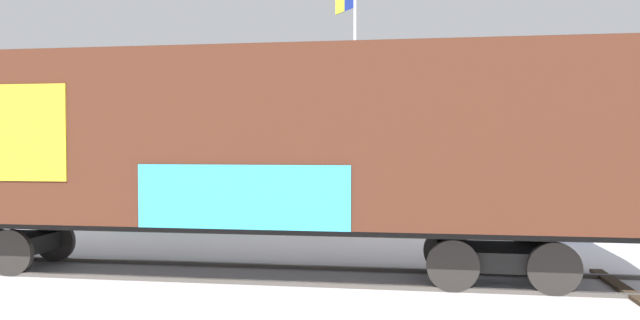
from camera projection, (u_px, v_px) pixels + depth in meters
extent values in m
plane|color=silver|center=(277.00, 276.00, 11.19)|extent=(260.00, 260.00, 0.00)
cube|color=#4C4742|center=(219.00, 281.00, 10.62)|extent=(60.00, 0.82, 0.08)
cube|color=#4C4742|center=(241.00, 265.00, 12.05)|extent=(60.00, 0.82, 0.08)
cube|color=#423323|center=(619.00, 286.00, 10.30)|extent=(0.27, 2.50, 0.07)
cube|color=#472316|center=(230.00, 138.00, 11.26)|extent=(16.07, 3.21, 3.16)
cube|color=#2D2823|center=(230.00, 51.00, 11.21)|extent=(15.23, 0.58, 0.24)
cube|color=#33A5CC|center=(242.00, 197.00, 9.68)|extent=(3.72, 0.07, 1.10)
cube|color=black|center=(231.00, 222.00, 11.31)|extent=(15.73, 1.85, 0.20)
cylinder|color=black|center=(11.00, 253.00, 11.22)|extent=(0.92, 0.13, 0.92)
cylinder|color=black|center=(55.00, 240.00, 12.64)|extent=(0.92, 0.13, 0.92)
cube|color=black|center=(496.00, 256.00, 10.59)|extent=(2.12, 1.39, 0.36)
cylinder|color=black|center=(453.00, 266.00, 10.00)|extent=(0.92, 0.13, 0.92)
cylinder|color=black|center=(447.00, 251.00, 11.43)|extent=(0.92, 0.13, 0.92)
cylinder|color=black|center=(554.00, 269.00, 9.76)|extent=(0.92, 0.13, 0.92)
cylinder|color=black|center=(535.00, 253.00, 11.19)|extent=(0.92, 0.13, 0.92)
cylinder|color=silver|center=(355.00, 96.00, 23.03)|extent=(0.12, 0.12, 9.06)
cube|color=navy|center=(345.00, 1.00, 23.61)|extent=(0.92, 1.18, 0.85)
cube|color=yellow|center=(340.00, 3.00, 23.93)|extent=(0.48, 0.60, 0.85)
cube|color=silver|center=(388.00, 130.00, 70.06)|extent=(150.56, 29.52, 8.63)
cube|color=#8C725B|center=(392.00, 73.00, 61.04)|extent=(5.04, 3.57, 3.08)
cube|color=#9E9384|center=(472.00, 74.00, 59.75)|extent=(4.77, 3.85, 2.72)
cube|color=brown|center=(97.00, 80.00, 66.30)|extent=(7.13, 4.39, 2.94)
cone|color=#193D23|center=(533.00, 75.00, 62.82)|extent=(1.61, 1.61, 3.21)
cone|color=#193D23|center=(476.00, 65.00, 59.20)|extent=(2.14, 2.14, 4.28)
cube|color=#1E5933|center=(205.00, 202.00, 18.56)|extent=(4.97, 2.43, 0.76)
cube|color=#2D333D|center=(197.00, 180.00, 18.54)|extent=(2.82, 1.95, 0.72)
cylinder|color=black|center=(258.00, 211.00, 19.40)|extent=(0.67, 0.31, 0.64)
cylinder|color=black|center=(251.00, 217.00, 17.72)|extent=(0.67, 0.31, 0.64)
cylinder|color=black|center=(163.00, 211.00, 19.43)|extent=(0.67, 0.31, 0.64)
cylinder|color=black|center=(147.00, 217.00, 17.75)|extent=(0.67, 0.31, 0.64)
cube|color=#9E8966|center=(378.00, 208.00, 17.47)|extent=(4.63, 2.16, 0.61)
cube|color=#2D333D|center=(374.00, 189.00, 17.47)|extent=(2.52, 1.84, 0.60)
cylinder|color=black|center=(426.00, 215.00, 18.23)|extent=(0.65, 0.26, 0.64)
cylinder|color=black|center=(432.00, 223.00, 16.46)|extent=(0.65, 0.26, 0.64)
cylinder|color=black|center=(330.00, 214.00, 18.50)|extent=(0.65, 0.26, 0.64)
cylinder|color=black|center=(326.00, 222.00, 16.74)|extent=(0.65, 0.26, 0.64)
cube|color=navy|center=(567.00, 209.00, 17.02)|extent=(4.66, 2.03, 0.68)
cube|color=#2D333D|center=(558.00, 185.00, 17.03)|extent=(2.53, 1.74, 0.74)
cylinder|color=black|center=(610.00, 217.00, 17.72)|extent=(0.65, 0.26, 0.64)
cylinder|color=black|center=(634.00, 225.00, 16.04)|extent=(0.65, 0.26, 0.64)
cylinder|color=black|center=(507.00, 216.00, 18.03)|extent=(0.65, 0.26, 0.64)
cylinder|color=black|center=(521.00, 223.00, 16.35)|extent=(0.65, 0.26, 0.64)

